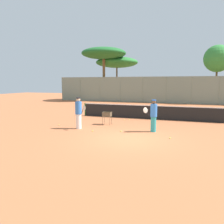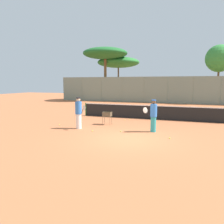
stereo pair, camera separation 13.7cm
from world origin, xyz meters
name	(u,v)px [view 1 (the left image)]	position (x,y,z in m)	size (l,w,h in m)	color
ground_plane	(129,139)	(0.00, 0.00, 0.00)	(80.00, 80.00, 0.00)	#B7663D
tennis_net	(150,112)	(0.00, 6.29, 0.56)	(10.97, 0.10, 1.07)	#26592D
back_fence	(166,90)	(0.00, 19.79, 1.78)	(31.99, 0.08, 3.57)	gray
tree_0	(218,59)	(6.21, 21.67, 5.84)	(3.50, 3.50, 7.61)	brown
tree_1	(104,54)	(-9.68, 21.77, 7.14)	(6.81, 6.81, 8.05)	brown
tree_2	(117,63)	(-8.69, 25.29, 6.09)	(7.00, 7.00, 6.98)	brown
player_white_outfit	(153,115)	(0.90, 2.01, 0.95)	(0.74, 0.72, 1.83)	teal
player_red_cap	(79,113)	(-3.49, 1.39, 0.98)	(0.88, 0.55, 1.90)	white
ball_cart	(107,115)	(-2.32, 3.18, 0.63)	(0.56, 0.41, 0.85)	brown
tennis_ball_0	(129,120)	(-1.37, 5.34, 0.03)	(0.07, 0.07, 0.07)	#D1E54C
tennis_ball_1	(59,125)	(-5.20, 1.90, 0.03)	(0.07, 0.07, 0.07)	#D1E54C
tennis_ball_2	(93,131)	(-2.39, 0.96, 0.03)	(0.07, 0.07, 0.07)	#D1E54C
tennis_ball_3	(125,120)	(-1.66, 5.13, 0.03)	(0.07, 0.07, 0.07)	#D1E54C
tennis_ball_4	(170,138)	(1.93, 0.75, 0.03)	(0.07, 0.07, 0.07)	#D1E54C
tennis_ball_5	(121,131)	(-0.83, 1.41, 0.03)	(0.07, 0.07, 0.07)	#D1E54C
parked_car	(147,97)	(-3.03, 22.60, 0.66)	(4.20, 1.70, 1.60)	#3F4C8C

